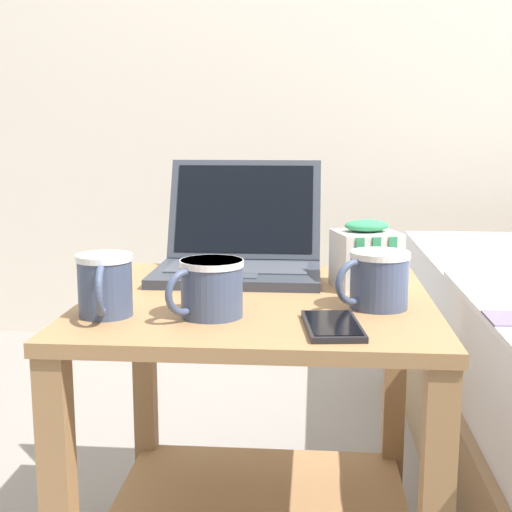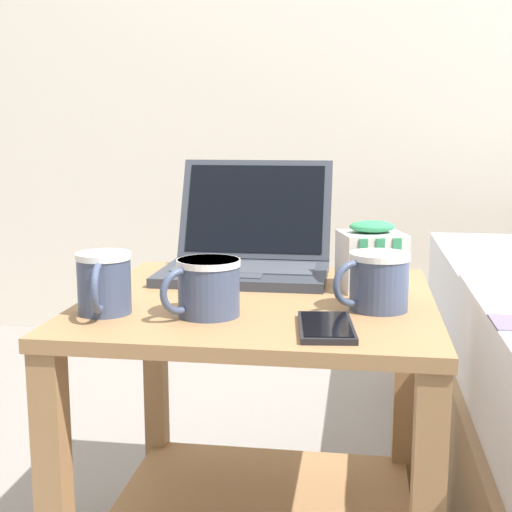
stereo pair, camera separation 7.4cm
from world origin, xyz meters
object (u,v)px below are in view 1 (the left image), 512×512
Objects in this scene: mug_front_left at (105,282)px; snack_bag at (366,257)px; mug_mid_center at (210,285)px; laptop at (240,251)px; mug_front_right at (378,277)px; cell_phone at (333,326)px.

snack_bag is at bearing 29.95° from mug_front_left.
mug_front_left reaches higher than mug_mid_center.
laptop is at bearing 63.42° from mug_front_left.
mug_mid_center is at bearing -163.87° from mug_front_right.
mug_front_left is 0.48m from snack_bag.
mug_front_left is 0.82× the size of cell_phone.
laptop is 2.62× the size of mug_front_right.
snack_bag is (0.41, 0.24, 0.00)m from mug_front_left.
laptop is 0.33m from mug_mid_center.
mug_mid_center is 0.76× the size of cell_phone.
cell_phone is (0.35, -0.04, -0.05)m from mug_front_left.
mug_front_right is at bearing -86.75° from snack_bag.
mug_front_left is 0.96× the size of snack_bag.
mug_front_right is 0.16m from cell_phone.
cell_phone is (0.18, -0.39, -0.04)m from laptop.
laptop is 0.43m from cell_phone.
snack_bag is at bearing 93.25° from mug_front_right.
mug_mid_center is (0.16, 0.01, -0.00)m from mug_front_left.
cell_phone is at bearing -7.08° from mug_front_left.
laptop reaches higher than mug_front_left.
mug_front_left reaches higher than mug_front_right.
mug_mid_center reaches higher than cell_phone.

